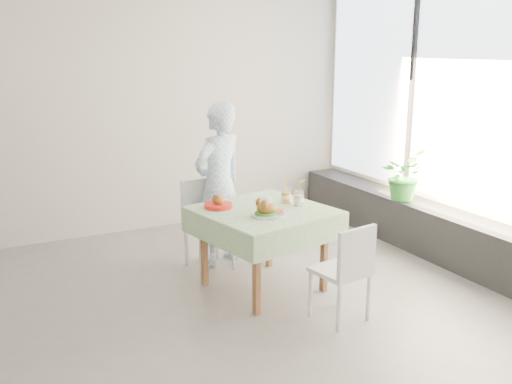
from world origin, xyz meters
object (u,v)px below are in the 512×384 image
diner (219,185)px  juice_cup_orange (286,196)px  chair_near (341,290)px  chair_far (209,241)px  cafe_table (264,240)px  main_dish (267,209)px  potted_plant (403,175)px

diner → juice_cup_orange: 0.76m
chair_near → diner: diner is taller
juice_cup_orange → chair_far: bearing=130.4°
cafe_table → juice_cup_orange: 0.46m
cafe_table → main_dish: 0.39m
chair_far → chair_near: 1.60m
cafe_table → chair_far: chair_far is taller
chair_near → juice_cup_orange: 1.07m
diner → juice_cup_orange: (0.38, -0.67, -0.00)m
main_dish → juice_cup_orange: bearing=40.1°
chair_far → juice_cup_orange: bearing=-49.6°
chair_near → diner: 1.71m
cafe_table → potted_plant: size_ratio=2.22×
chair_near → potted_plant: potted_plant is taller
potted_plant → cafe_table: bearing=-168.2°
chair_near → main_dish: 0.89m
diner → potted_plant: 2.04m
chair_far → potted_plant: size_ratio=1.57×
juice_cup_orange → potted_plant: bearing=10.3°
potted_plant → juice_cup_orange: bearing=-169.7°
diner → chair_near: bearing=81.9°
main_dish → juice_cup_orange: 0.46m
juice_cup_orange → diner: bearing=119.4°
cafe_table → chair_near: bearing=-71.9°
chair_far → diner: diner is taller
cafe_table → diner: 0.85m
chair_near → main_dish: size_ratio=2.44×
cafe_table → chair_near: size_ratio=1.52×
chair_near → potted_plant: (1.65, 1.21, 0.53)m
chair_near → chair_far: bearing=108.2°
cafe_table → diner: size_ratio=0.76×
potted_plant → chair_far: bearing=171.7°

